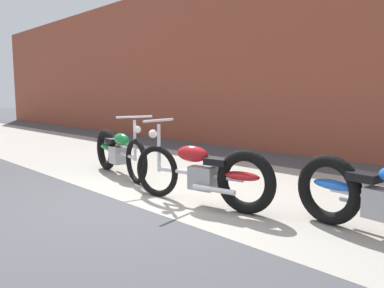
{
  "coord_description": "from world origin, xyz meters",
  "views": [
    {
      "loc": [
        3.69,
        -2.63,
        1.33
      ],
      "look_at": [
        0.4,
        0.54,
        0.75
      ],
      "focal_mm": 35.94,
      "sensor_mm": 36.0,
      "label": 1
    }
  ],
  "objects": [
    {
      "name": "motorcycle_blue",
      "position": [
        2.37,
        1.02,
        0.4
      ],
      "size": [
        2.0,
        0.6,
        1.03
      ],
      "rotation": [
        0.0,
        0.0,
        -0.11
      ],
      "color": "black",
      "rests_on": "ground"
    },
    {
      "name": "motorcycle_red",
      "position": [
        0.58,
        0.64,
        0.4
      ],
      "size": [
        1.99,
        0.67,
        1.03
      ],
      "rotation": [
        0.0,
        0.0,
        3.34
      ],
      "color": "black",
      "rests_on": "ground"
    },
    {
      "name": "sidewalk_slab",
      "position": [
        0.0,
        1.75,
        0.0
      ],
      "size": [
        36.0,
        3.5,
        0.01
      ],
      "primitive_type": "cube",
      "color": "#9E998E",
      "rests_on": "ground"
    },
    {
      "name": "brick_building_wall",
      "position": [
        0.0,
        5.2,
        2.25
      ],
      "size": [
        36.0,
        0.5,
        4.51
      ],
      "primitive_type": "cube",
      "color": "brown",
      "rests_on": "ground"
    },
    {
      "name": "motorcycle_green",
      "position": [
        -1.81,
        0.89,
        0.4
      ],
      "size": [
        1.99,
        0.7,
        1.03
      ],
      "rotation": [
        0.0,
        0.0,
        -0.2
      ],
      "color": "black",
      "rests_on": "ground"
    },
    {
      "name": "ground_plane",
      "position": [
        0.0,
        0.0,
        0.0
      ],
      "size": [
        80.0,
        80.0,
        0.0
      ],
      "primitive_type": "plane",
      "color": "#47474C"
    }
  ]
}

